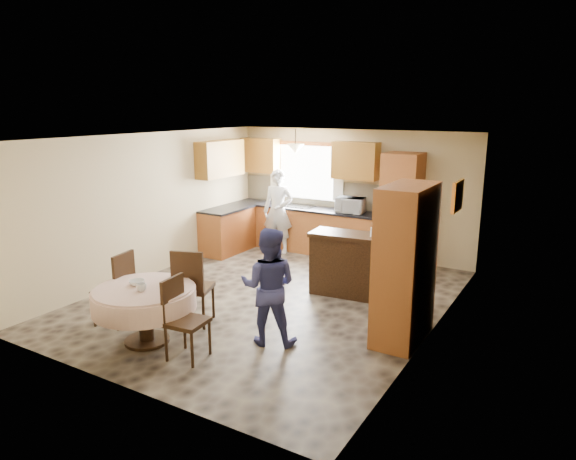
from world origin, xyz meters
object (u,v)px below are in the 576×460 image
Objects in this scene: cupboard at (405,264)px; chair_left at (118,285)px; chair_back at (191,284)px; chair_right at (181,314)px; sideboard at (352,266)px; person_sink at (278,211)px; dining_table at (144,300)px; oven_tower at (401,210)px; person_dining at (269,286)px.

cupboard is 1.95× the size of chair_left.
chair_right is (0.51, -0.76, -0.06)m from chair_back.
sideboard is at bearing -22.87° from chair_right.
chair_back is (0.88, 0.49, 0.03)m from chair_left.
person_sink is at bearing 141.20° from sideboard.
dining_table is (-2.77, -1.77, -0.44)m from cupboard.
chair_left is 1.41m from chair_right.
sideboard is (-0.14, -1.89, -0.59)m from oven_tower.
person_dining is at bearing 30.58° from dining_table.
chair_right is (-1.03, -4.84, -0.52)m from oven_tower.
oven_tower is 1.95× the size of chair_back.
dining_table is 1.31× the size of chair_right.
chair_left reaches higher than sideboard.
cupboard is 1.18× the size of person_sink.
oven_tower is 2.06× the size of chair_left.
chair_right is (0.67, -0.06, -0.03)m from dining_table.
chair_back is 0.64× the size of person_sink.
cupboard is at bearing -48.81° from person_sink.
cupboard is 1.85× the size of chair_back.
chair_back is at bearing 108.95° from chair_left.
chair_left is 1.04× the size of chair_right.
oven_tower is 1.99m from sideboard.
chair_back is at bearing 27.76° from chair_right.
person_sink is at bearing -170.90° from oven_tower.
oven_tower is 2.47m from person_sink.
sideboard reaches higher than dining_table.
person_dining reaches higher than dining_table.
person_dining is at bearing 95.69° from chair_left.
chair_back is at bearing -128.32° from sideboard.
chair_back is 0.72× the size of person_dining.
cupboard reaches higher than chair_back.
chair_right is 0.58× the size of person_sink.
chair_left is at bearing 72.81° from chair_right.
oven_tower is 4.38m from chair_back.
chair_back is 1.20m from person_dining.
person_sink is (-3.50, 2.62, -0.15)m from cupboard.
chair_right is (1.39, -0.27, -0.02)m from chair_left.
oven_tower reaches higher than sideboard.
sideboard is at bearing 137.19° from cupboard.
chair_back is (0.16, 0.70, 0.03)m from dining_table.
chair_right is 0.66× the size of person_dining.
dining_table is at bearing 9.62° from person_dining.
oven_tower is at bearing 142.07° from chair_left.
chair_right reaches higher than dining_table.
sideboard is at bearing -142.78° from chair_back.
person_dining is (2.08, -3.59, -0.10)m from person_sink.
cupboard is 3.84m from chair_left.
chair_right is at bearing -138.99° from cupboard.
cupboard is 2.82m from chair_right.
chair_left is at bearing 163.43° from dining_table.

